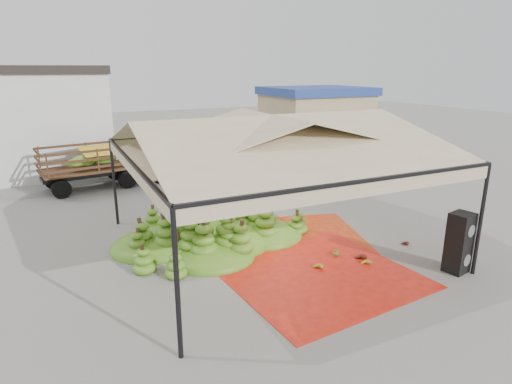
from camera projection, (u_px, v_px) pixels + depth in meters
name	position (u px, v px, depth m)	size (l,w,h in m)	color
ground	(271.00, 245.00, 13.24)	(90.00, 90.00, 0.00)	slate
canopy_tent	(272.00, 139.00, 12.32)	(8.10, 8.10, 4.00)	black
building_tan	(315.00, 119.00, 28.06)	(6.30, 5.30, 4.10)	tan
tarp_left	(319.00, 274.00, 11.35)	(4.67, 4.45, 0.01)	red
tarp_right	(304.00, 235.00, 14.05)	(3.55, 3.73, 0.01)	#D15213
banana_heap	(214.00, 222.00, 13.29)	(6.26, 5.14, 1.34)	#3E851B
hand_yellow_a	(317.00, 267.00, 11.60)	(0.43, 0.36, 0.20)	#B08423
hand_yellow_b	(366.00, 263.00, 11.85)	(0.40, 0.33, 0.18)	gold
hand_red_a	(404.00, 243.00, 13.19)	(0.38, 0.31, 0.17)	maroon
hand_red_b	(360.00, 257.00, 12.15)	(0.49, 0.40, 0.22)	#572114
hand_green	(332.00, 251.00, 12.54)	(0.47, 0.38, 0.21)	#3B7318
hanging_bunches	(261.00, 155.00, 13.52)	(3.24, 0.24, 0.20)	#397819
speaker_stack	(459.00, 243.00, 11.33)	(0.69, 0.63, 1.65)	black
banana_leaves	(176.00, 258.00, 12.37)	(0.96, 1.36, 3.70)	#31671B
vendor	(256.00, 175.00, 18.74)	(0.56, 0.37, 1.53)	gray
truck_left	(114.00, 159.00, 19.77)	(6.10, 2.90, 2.01)	#4A2C18
truck_right	(303.00, 145.00, 22.99)	(6.14, 2.42, 2.07)	#4C3119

